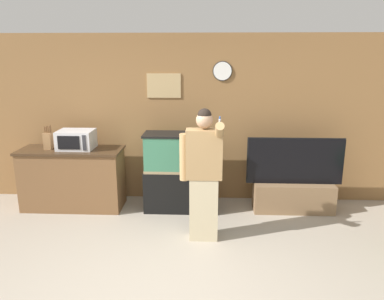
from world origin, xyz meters
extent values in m
plane|color=gray|center=(0.00, 0.00, 0.00)|extent=(18.00, 18.00, 0.00)
cube|color=olive|center=(0.00, 2.62, 1.30)|extent=(10.00, 0.06, 2.60)
cube|color=tan|center=(-0.21, 2.58, 1.82)|extent=(0.52, 0.02, 0.37)
cylinder|color=white|center=(0.68, 2.57, 2.04)|extent=(0.27, 0.03, 0.27)
cylinder|color=black|center=(0.68, 2.58, 2.04)|extent=(0.29, 0.01, 0.29)
cube|color=brown|center=(-1.57, 2.11, 0.44)|extent=(1.49, 0.56, 0.89)
cube|color=#3D2A19|center=(-1.57, 2.11, 0.90)|extent=(1.53, 0.60, 0.03)
cube|color=silver|center=(-1.48, 2.15, 1.06)|extent=(0.52, 0.40, 0.28)
cube|color=black|center=(-1.52, 1.95, 1.06)|extent=(0.32, 0.01, 0.20)
cube|color=#2D2D33|center=(-1.29, 1.95, 1.06)|extent=(0.05, 0.01, 0.22)
cube|color=olive|center=(-1.89, 2.10, 1.05)|extent=(0.11, 0.10, 0.25)
cylinder|color=brown|center=(-1.93, 2.10, 1.22)|extent=(0.02, 0.02, 0.10)
cylinder|color=brown|center=(-1.90, 2.10, 1.22)|extent=(0.02, 0.02, 0.09)
cylinder|color=brown|center=(-1.88, 2.10, 1.21)|extent=(0.02, 0.02, 0.08)
cylinder|color=brown|center=(-1.85, 2.10, 1.22)|extent=(0.02, 0.02, 0.10)
cylinder|color=brown|center=(-1.93, 2.14, 1.21)|extent=(0.02, 0.02, 0.08)
cylinder|color=brown|center=(-1.90, 2.14, 1.22)|extent=(0.02, 0.02, 0.09)
cylinder|color=brown|center=(-1.88, 2.14, 1.22)|extent=(0.02, 0.02, 0.09)
cylinder|color=brown|center=(-1.85, 2.14, 1.22)|extent=(0.02, 0.02, 0.11)
cube|color=black|center=(0.09, 2.11, 0.31)|extent=(1.09, 0.46, 0.62)
cube|color=#937F5B|center=(0.09, 2.11, 0.64)|extent=(1.06, 0.44, 0.04)
cube|color=#387556|center=(0.09, 2.11, 0.90)|extent=(1.05, 0.44, 0.54)
cube|color=black|center=(0.09, 2.11, 1.16)|extent=(1.09, 0.46, 0.03)
cube|color=brown|center=(1.76, 2.13, 0.22)|extent=(1.18, 0.40, 0.43)
cube|color=black|center=(1.76, 2.13, 0.77)|extent=(1.39, 0.05, 0.67)
cube|color=black|center=(1.76, 2.16, 0.77)|extent=(1.42, 0.01, 0.70)
cube|color=#BCAD89|center=(0.43, 1.19, 0.41)|extent=(0.35, 0.20, 0.82)
cube|color=#A37F51|center=(0.43, 1.19, 1.12)|extent=(0.44, 0.21, 0.61)
sphere|color=tan|center=(0.43, 1.19, 1.54)|extent=(0.20, 0.20, 0.20)
sphere|color=black|center=(0.43, 1.19, 1.60)|extent=(0.17, 0.17, 0.17)
cylinder|color=#A37F51|center=(0.19, 1.19, 1.08)|extent=(0.11, 0.11, 0.58)
cylinder|color=#A37F51|center=(0.61, 1.06, 1.43)|extent=(0.10, 0.32, 0.27)
cylinder|color=white|center=(0.61, 1.04, 1.53)|extent=(0.02, 0.06, 0.11)
cylinder|color=#2856B2|center=(0.61, 1.02, 1.59)|extent=(0.02, 0.03, 0.05)
camera|label=1|loc=(0.48, -3.18, 2.31)|focal=35.00mm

